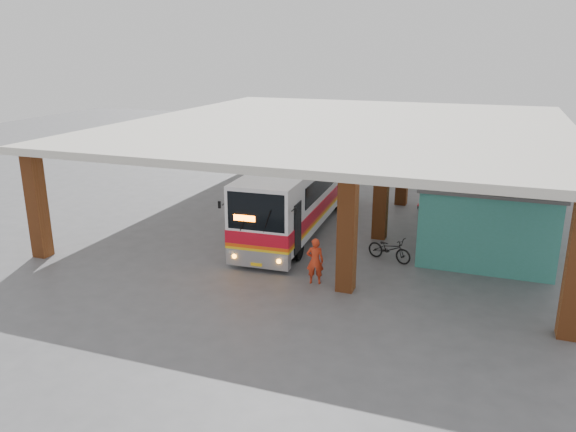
% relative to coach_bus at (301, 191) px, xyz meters
% --- Properties ---
extents(ground, '(90.00, 90.00, 0.00)m').
position_rel_coach_bus_xyz_m(ground, '(0.84, -3.27, -1.74)').
color(ground, '#515154').
rests_on(ground, ground).
extents(brick_columns, '(20.10, 21.60, 4.35)m').
position_rel_coach_bus_xyz_m(brick_columns, '(2.26, 1.73, 0.43)').
color(brick_columns, '#9A4C21').
rests_on(brick_columns, ground).
extents(canopy_roof, '(21.00, 23.00, 0.30)m').
position_rel_coach_bus_xyz_m(canopy_roof, '(1.34, 3.23, 2.76)').
color(canopy_roof, beige).
rests_on(canopy_roof, brick_columns).
extents(shop_building, '(5.20, 8.20, 3.11)m').
position_rel_coach_bus_xyz_m(shop_building, '(8.33, 0.73, -0.18)').
color(shop_building, '#327F6C').
rests_on(shop_building, ground).
extents(coach_bus, '(3.09, 12.14, 3.50)m').
position_rel_coach_bus_xyz_m(coach_bus, '(0.00, 0.00, 0.00)').
color(coach_bus, white).
rests_on(coach_bus, ground).
extents(motorcycle, '(2.01, 1.25, 1.00)m').
position_rel_coach_bus_xyz_m(motorcycle, '(4.77, -2.93, -1.24)').
color(motorcycle, black).
rests_on(motorcycle, ground).
extents(pedestrian, '(0.71, 0.55, 1.72)m').
position_rel_coach_bus_xyz_m(pedestrian, '(2.65, -6.09, -0.88)').
color(pedestrian, red).
rests_on(pedestrian, ground).
extents(red_chair, '(0.40, 0.40, 0.73)m').
position_rel_coach_bus_xyz_m(red_chair, '(5.08, 5.14, -1.41)').
color(red_chair, '#AC121A').
rests_on(red_chair, ground).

